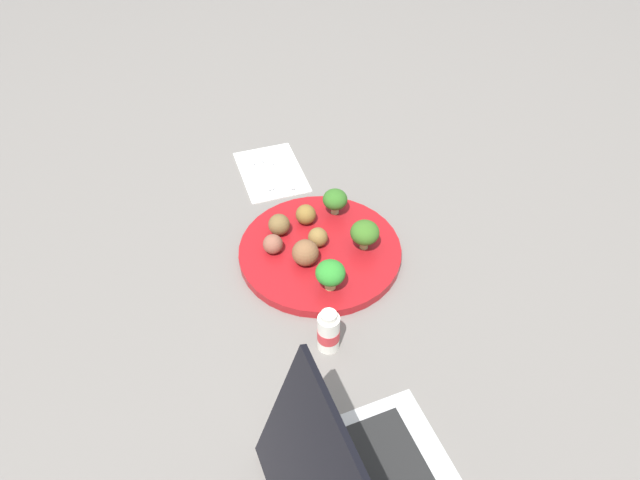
{
  "coord_description": "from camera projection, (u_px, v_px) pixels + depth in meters",
  "views": [
    {
      "loc": [
        -0.67,
        0.25,
        0.73
      ],
      "look_at": [
        0.0,
        0.0,
        0.04
      ],
      "focal_mm": 33.06,
      "sensor_mm": 36.0,
      "label": 1
    }
  ],
  "objects": [
    {
      "name": "ground_plane",
      "position": [
        320.0,
        255.0,
        1.02
      ],
      "size": [
        4.0,
        4.0,
        0.0
      ],
      "primitive_type": "plane",
      "color": "slate"
    },
    {
      "name": "plate",
      "position": [
        320.0,
        252.0,
        1.02
      ],
      "size": [
        0.28,
        0.28,
        0.02
      ],
      "primitive_type": "cylinder",
      "color": "maroon",
      "rests_on": "ground_plane"
    },
    {
      "name": "broccoli_floret_center",
      "position": [
        330.0,
        273.0,
        0.93
      ],
      "size": [
        0.05,
        0.05,
        0.05
      ],
      "color": "#ACC473",
      "rests_on": "plate"
    },
    {
      "name": "broccoli_floret_back_left",
      "position": [
        335.0,
        200.0,
        1.06
      ],
      "size": [
        0.04,
        0.04,
        0.05
      ],
      "color": "#9BC17D",
      "rests_on": "plate"
    },
    {
      "name": "broccoli_floret_front_left",
      "position": [
        365.0,
        233.0,
        0.99
      ],
      "size": [
        0.05,
        0.05,
        0.05
      ],
      "color": "#93BF6D",
      "rests_on": "plate"
    },
    {
      "name": "meatball_back_left",
      "position": [
        273.0,
        244.0,
        0.99
      ],
      "size": [
        0.03,
        0.03,
        0.03
      ],
      "primitive_type": "sphere",
      "color": "brown",
      "rests_on": "plate"
    },
    {
      "name": "meatball_mid_left",
      "position": [
        279.0,
        225.0,
        1.03
      ],
      "size": [
        0.04,
        0.04,
        0.04
      ],
      "primitive_type": "sphere",
      "color": "brown",
      "rests_on": "plate"
    },
    {
      "name": "meatball_center",
      "position": [
        307.0,
        214.0,
        1.05
      ],
      "size": [
        0.04,
        0.04,
        0.04
      ],
      "primitive_type": "sphere",
      "color": "brown",
      "rests_on": "plate"
    },
    {
      "name": "meatball_near_rim",
      "position": [
        316.0,
        238.0,
        1.01
      ],
      "size": [
        0.03,
        0.03,
        0.03
      ],
      "primitive_type": "sphere",
      "color": "brown",
      "rests_on": "plate"
    },
    {
      "name": "meatball_front_left",
      "position": [
        305.0,
        253.0,
        0.97
      ],
      "size": [
        0.04,
        0.04,
        0.04
      ],
      "primitive_type": "sphere",
      "color": "brown",
      "rests_on": "plate"
    },
    {
      "name": "napkin",
      "position": [
        271.0,
        171.0,
        1.19
      ],
      "size": [
        0.17,
        0.13,
        0.01
      ],
      "primitive_type": "cube",
      "rotation": [
        0.0,
        0.0,
        -0.04
      ],
      "color": "white",
      "rests_on": "ground_plane"
    },
    {
      "name": "fork",
      "position": [
        261.0,
        169.0,
        1.19
      ],
      "size": [
        0.12,
        0.02,
        0.01
      ],
      "color": "silver",
      "rests_on": "napkin"
    },
    {
      "name": "knife",
      "position": [
        278.0,
        166.0,
        1.19
      ],
      "size": [
        0.15,
        0.02,
        0.01
      ],
      "color": "silver",
      "rests_on": "napkin"
    },
    {
      "name": "yogurt_bottle",
      "position": [
        328.0,
        332.0,
        0.86
      ],
      "size": [
        0.03,
        0.03,
        0.08
      ],
      "color": "white",
      "rests_on": "ground_plane"
    }
  ]
}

